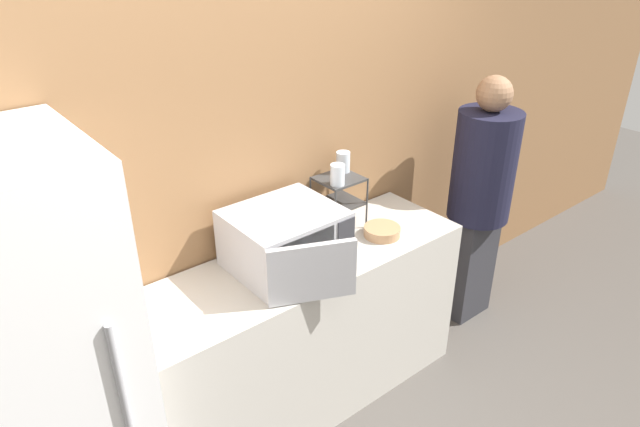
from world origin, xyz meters
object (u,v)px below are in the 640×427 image
object	(u,v)px
glass_back_right	(343,162)
bowl	(382,231)
person	(480,192)
refrigerator	(35,387)
microwave	(286,240)
glass_front_left	(338,175)
dish_rack	(339,192)

from	to	relation	value
glass_back_right	bowl	size ratio (longest dim) A/B	0.57
glass_back_right	person	distance (m)	1.01
refrigerator	bowl	bearing A→B (deg)	-0.11
microwave	glass_back_right	xyz separation A→B (m)	(0.53, 0.20, 0.20)
glass_front_left	refrigerator	bearing A→B (deg)	-174.26
dish_rack	bowl	size ratio (longest dim) A/B	1.50
microwave	person	bearing A→B (deg)	-2.68
microwave	dish_rack	bearing A→B (deg)	17.67
microwave	refrigerator	size ratio (longest dim) A/B	0.34
microwave	person	xyz separation A→B (m)	(1.43, -0.07, -0.15)
dish_rack	person	distance (m)	1.02
microwave	bowl	xyz separation A→B (m)	(0.57, -0.08, -0.12)
microwave	bowl	distance (m)	0.59
microwave	dish_rack	xyz separation A→B (m)	(0.45, 0.14, 0.06)
dish_rack	refrigerator	xyz separation A→B (m)	(-1.63, -0.22, -0.21)
microwave	glass_front_left	world-z (taller)	glass_front_left
bowl	refrigerator	size ratio (longest dim) A/B	0.11
person	refrigerator	distance (m)	2.61
microwave	person	world-z (taller)	person
dish_rack	glass_front_left	size ratio (longest dim) A/B	2.65
person	glass_front_left	bearing A→B (deg)	171.64
refrigerator	glass_back_right	bearing A→B (deg)	8.98
person	refrigerator	size ratio (longest dim) A/B	0.90
glass_back_right	refrigerator	size ratio (longest dim) A/B	0.06
glass_front_left	person	xyz separation A→B (m)	(1.04, -0.15, -0.35)
microwave	glass_back_right	distance (m)	0.60
microwave	glass_front_left	distance (m)	0.45
glass_back_right	dish_rack	bearing A→B (deg)	-144.02
bowl	microwave	bearing A→B (deg)	172.46
glass_front_left	refrigerator	distance (m)	1.61
dish_rack	person	size ratio (longest dim) A/B	0.18
bowl	person	size ratio (longest dim) A/B	0.12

